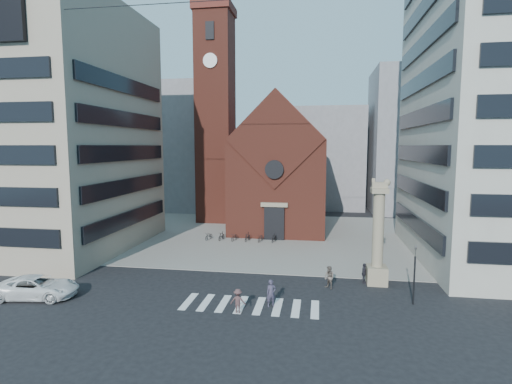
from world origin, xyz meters
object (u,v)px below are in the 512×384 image
at_px(white_car, 37,287).
at_px(pedestrian_2, 364,273).
at_px(pedestrian_0, 271,293).
at_px(pedestrian_1, 329,278).
at_px(lion_column, 378,243).
at_px(traffic_light, 414,273).
at_px(scooter_0, 209,236).

height_order(white_car, pedestrian_2, pedestrian_2).
xyz_separation_m(pedestrian_0, pedestrian_1, (4.11, 4.17, -0.05)).
bearing_deg(pedestrian_1, white_car, -118.92).
relative_size(lion_column, pedestrian_2, 5.19).
bearing_deg(pedestrian_0, white_car, 158.77).
height_order(lion_column, pedestrian_0, lion_column).
xyz_separation_m(traffic_light, scooter_0, (-19.76, 16.73, -1.80)).
xyz_separation_m(traffic_light, pedestrian_1, (-5.85, 2.24, -1.38)).
distance_m(pedestrian_1, scooter_0, 20.09).
distance_m(lion_column, white_car, 26.46).
bearing_deg(pedestrian_0, traffic_light, -14.14).
relative_size(traffic_light, pedestrian_1, 2.38).
height_order(lion_column, pedestrian_1, lion_column).
height_order(traffic_light, scooter_0, traffic_light).
height_order(traffic_light, pedestrian_1, traffic_light).
bearing_deg(lion_column, pedestrian_0, -143.36).
height_order(pedestrian_1, pedestrian_2, pedestrian_1).
height_order(pedestrian_0, pedestrian_2, pedestrian_0).
relative_size(lion_column, traffic_light, 2.02).
bearing_deg(lion_column, traffic_light, -63.54).
bearing_deg(scooter_0, traffic_light, -27.83).
bearing_deg(scooter_0, white_car, -98.49).
bearing_deg(scooter_0, pedestrian_2, -24.79).
bearing_deg(pedestrian_2, white_car, 113.85).
bearing_deg(white_car, pedestrian_0, -93.53).
height_order(white_car, pedestrian_1, pedestrian_1).
height_order(lion_column, white_car, lion_column).
bearing_deg(pedestrian_2, pedestrian_1, 129.23).
xyz_separation_m(traffic_light, pedestrian_0, (-9.96, -1.93, -1.33)).
height_order(pedestrian_0, scooter_0, pedestrian_0).
bearing_deg(pedestrian_1, pedestrian_0, -87.47).
xyz_separation_m(lion_column, pedestrian_0, (-7.97, -5.93, -2.50)).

